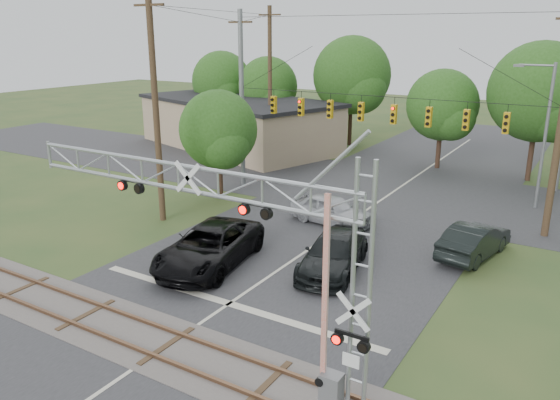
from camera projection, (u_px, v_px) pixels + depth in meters
The scene contains 14 objects.
ground at pixel (122, 378), 16.65m from camera, with size 160.00×160.00×0.00m, color #2E4721.
road_main at pixel (288, 264), 24.80m from camera, with size 14.00×90.00×0.02m, color #2B2B2D.
road_cross at pixel (395, 191), 36.22m from camera, with size 90.00×12.00×0.02m, color #2B2B2D.
railroad_track at pixel (167, 346), 18.27m from camera, with size 90.00×3.20×0.17m.
crossing_gantry at pixel (242, 242), 14.91m from camera, with size 12.04×0.94×7.34m.
traffic_signal_span at pixel (391, 113), 30.85m from camera, with size 19.34×0.36×11.50m.
pickup_black at pixel (209, 247), 24.41m from camera, with size 3.00×6.50×1.81m, color black.
car_dark at pixel (334, 253), 23.93m from camera, with size 2.25×5.55×1.61m, color black.
sedan_silver at pixel (331, 209), 29.83m from camera, with size 1.90×4.73×1.61m, color #A1A3A8.
suv_dark at pixel (474, 240), 25.43m from camera, with size 1.69×4.86×1.60m, color black.
commercial_building at pixel (238, 123), 49.54m from camera, with size 20.81×14.76×4.40m.
streetlight at pixel (543, 129), 31.39m from camera, with size 2.27×0.24×8.50m.
utility_poles at pixel (435, 103), 31.86m from camera, with size 27.51×29.03×12.41m.
treeline at pixel (454, 94), 40.68m from camera, with size 49.94×28.18×9.87m.
Camera 1 is at (11.58, -9.70, 10.09)m, focal length 35.00 mm.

